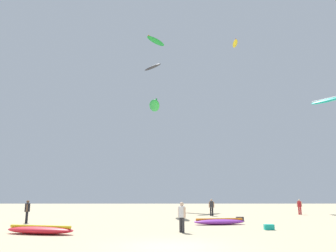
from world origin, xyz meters
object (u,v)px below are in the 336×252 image
at_px(person_foreground, 182,215).
at_px(person_right, 27,210).
at_px(person_left, 212,206).
at_px(kite_aloft_2, 154,106).
at_px(kite_grounded_near, 219,222).
at_px(cooler_box, 269,227).
at_px(person_midground, 299,206).
at_px(kite_aloft_4, 235,43).
at_px(kite_grounded_mid, 40,230).
at_px(kite_aloft_0, 156,41).
at_px(gear_bag, 240,219).
at_px(kite_aloft_1, 327,100).
at_px(kite_aloft_3, 153,67).

bearing_deg(person_foreground, person_right, -73.61).
height_order(person_left, kite_aloft_2, kite_aloft_2).
distance_m(kite_grounded_near, cooler_box, 4.18).
height_order(person_midground, person_right, person_right).
relative_size(cooler_box, kite_aloft_4, 0.18).
relative_size(person_right, kite_grounded_mid, 0.41).
xyz_separation_m(person_right, kite_grounded_near, (14.01, -1.39, -0.75)).
height_order(person_foreground, person_left, person_foreground).
distance_m(kite_aloft_0, kite_aloft_2, 22.69).
height_order(person_midground, person_left, person_left).
height_order(gear_bag, kite_aloft_2, kite_aloft_2).
bearing_deg(kite_aloft_1, cooler_box, -125.32).
bearing_deg(cooler_box, kite_aloft_4, 80.27).
bearing_deg(person_left, person_right, 123.91).
bearing_deg(kite_grounded_mid, person_midground, 39.14).
xyz_separation_m(kite_aloft_0, kite_aloft_3, (-0.48, -1.01, -5.11)).
bearing_deg(gear_bag, kite_grounded_mid, -145.40).
distance_m(kite_grounded_mid, kite_aloft_2, 21.76).
distance_m(person_midground, kite_aloft_3, 31.38).
bearing_deg(person_foreground, kite_aloft_3, -129.34).
xyz_separation_m(gear_bag, kite_aloft_4, (5.34, 22.76, 25.87)).
height_order(person_foreground, kite_aloft_0, kite_aloft_0).
bearing_deg(kite_aloft_4, person_right, -131.16).
height_order(kite_grounded_near, cooler_box, kite_grounded_near).
xyz_separation_m(cooler_box, gear_bag, (-0.30, 6.59, 0.00)).
distance_m(person_foreground, kite_aloft_2, 20.17).
height_order(kite_grounded_near, kite_aloft_0, kite_aloft_0).
distance_m(person_left, kite_aloft_2, 12.64).
xyz_separation_m(person_midground, kite_aloft_4, (-2.65, 14.70, 25.12)).
relative_size(kite_grounded_near, kite_aloft_2, 0.84).
bearing_deg(kite_aloft_1, kite_grounded_near, -134.63).
bearing_deg(kite_aloft_4, gear_bag, -103.20).
relative_size(kite_grounded_near, kite_aloft_3, 0.99).
height_order(person_midground, kite_aloft_0, kite_aloft_0).
bearing_deg(person_foreground, kite_aloft_2, -127.41).
bearing_deg(kite_grounded_mid, kite_aloft_2, 72.93).
distance_m(person_left, kite_aloft_0, 33.37).
height_order(cooler_box, kite_aloft_4, kite_aloft_4).
height_order(cooler_box, gear_bag, same).
bearing_deg(gear_bag, person_midground, 45.27).
xyz_separation_m(person_left, kite_aloft_0, (-6.22, 19.08, 26.66)).
distance_m(cooler_box, kite_aloft_0, 42.75).
xyz_separation_m(person_foreground, kite_aloft_4, (10.31, 30.70, 25.07)).
bearing_deg(kite_grounded_near, gear_bag, 56.22).
distance_m(person_right, kite_aloft_0, 38.90).
relative_size(person_midground, gear_bag, 2.79).
height_order(person_left, kite_aloft_1, kite_aloft_1).
relative_size(person_foreground, kite_aloft_4, 0.53).
bearing_deg(person_foreground, kite_aloft_0, -130.33).
distance_m(person_foreground, kite_aloft_3, 38.81).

